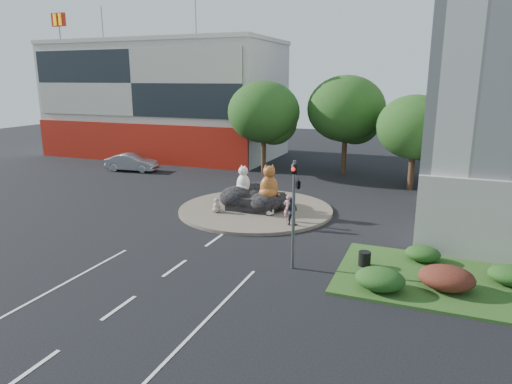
% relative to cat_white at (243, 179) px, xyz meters
% --- Properties ---
extents(ground, '(120.00, 120.00, 0.00)m').
position_rel_cat_white_xyz_m(ground, '(0.95, -10.21, -2.03)').
color(ground, black).
rests_on(ground, ground).
extents(roundabout_island, '(10.00, 10.00, 0.20)m').
position_rel_cat_white_xyz_m(roundabout_island, '(0.95, -0.21, -1.93)').
color(roundabout_island, brown).
rests_on(roundabout_island, ground).
extents(rock_plinth, '(3.20, 2.60, 0.90)m').
position_rel_cat_white_xyz_m(rock_plinth, '(0.95, -0.21, -1.38)').
color(rock_plinth, black).
rests_on(rock_plinth, roundabout_island).
extents(shophouse_block, '(25.20, 12.30, 17.40)m').
position_rel_cat_white_xyz_m(shophouse_block, '(-17.06, 17.71, 4.15)').
color(shophouse_block, '#BCB5A9').
rests_on(shophouse_block, ground).
extents(grass_verge, '(10.00, 6.00, 0.12)m').
position_rel_cat_white_xyz_m(grass_verge, '(12.95, -7.21, -1.97)').
color(grass_verge, '#1C4A18').
rests_on(grass_verge, ground).
extents(tree_left, '(6.46, 6.46, 8.27)m').
position_rel_cat_white_xyz_m(tree_left, '(-2.98, 11.86, 3.21)').
color(tree_left, '#382314').
rests_on(tree_left, ground).
extents(tree_mid, '(6.84, 6.84, 8.76)m').
position_rel_cat_white_xyz_m(tree_mid, '(4.02, 13.86, 3.52)').
color(tree_mid, '#382314').
rests_on(tree_mid, ground).
extents(tree_right, '(5.70, 5.70, 7.30)m').
position_rel_cat_white_xyz_m(tree_right, '(10.02, 9.86, 2.60)').
color(tree_right, '#382314').
rests_on(tree_right, ground).
extents(hedge_near_green, '(2.00, 1.60, 0.90)m').
position_rel_cat_white_xyz_m(hedge_near_green, '(9.95, -9.21, -1.46)').
color(hedge_near_green, '#193E13').
rests_on(hedge_near_green, grass_verge).
extents(hedge_red, '(2.20, 1.76, 0.99)m').
position_rel_cat_white_xyz_m(hedge_red, '(12.45, -8.21, -1.42)').
color(hedge_red, '#451213').
rests_on(hedge_red, grass_verge).
extents(hedge_mid_green, '(1.80, 1.44, 0.81)m').
position_rel_cat_white_xyz_m(hedge_mid_green, '(14.95, -6.71, -1.51)').
color(hedge_mid_green, '#193E13').
rests_on(hedge_mid_green, grass_verge).
extents(hedge_back_green, '(1.60, 1.28, 0.72)m').
position_rel_cat_white_xyz_m(hedge_back_green, '(11.45, -5.41, -1.55)').
color(hedge_back_green, '#193E13').
rests_on(hedge_back_green, grass_verge).
extents(traffic_light, '(0.44, 1.24, 5.00)m').
position_rel_cat_white_xyz_m(traffic_light, '(6.04, -8.21, 1.59)').
color(traffic_light, '#595B60').
rests_on(traffic_light, ground).
extents(street_lamp, '(2.34, 0.22, 8.06)m').
position_rel_cat_white_xyz_m(street_lamp, '(13.76, -2.21, 2.52)').
color(street_lamp, '#595B60').
rests_on(street_lamp, ground).
extents(cat_white, '(1.45, 1.39, 1.87)m').
position_rel_cat_white_xyz_m(cat_white, '(0.00, 0.00, 0.00)').
color(cat_white, silver).
rests_on(cat_white, rock_plinth).
extents(cat_tabby, '(1.70, 1.63, 2.19)m').
position_rel_cat_white_xyz_m(cat_tabby, '(2.05, -0.68, 0.16)').
color(cat_tabby, '#B66026').
rests_on(cat_tabby, rock_plinth).
extents(kitten_calico, '(0.66, 0.59, 0.96)m').
position_rel_cat_white_xyz_m(kitten_calico, '(-1.01, -1.97, -1.35)').
color(kitten_calico, white).
rests_on(kitten_calico, roundabout_island).
extents(kitten_white, '(0.66, 0.62, 0.89)m').
position_rel_cat_white_xyz_m(kitten_white, '(2.37, -1.31, -1.39)').
color(kitten_white, beige).
rests_on(kitten_white, roundabout_island).
extents(pedestrian_pink, '(0.60, 0.42, 1.59)m').
position_rel_cat_white_xyz_m(pedestrian_pink, '(3.77, -2.07, -1.04)').
color(pedestrian_pink, '#C17D88').
rests_on(pedestrian_pink, roundabout_island).
extents(pedestrian_dark, '(0.81, 0.64, 1.64)m').
position_rel_cat_white_xyz_m(pedestrian_dark, '(4.16, -2.67, -1.02)').
color(pedestrian_dark, '#212129').
rests_on(pedestrian_dark, roundabout_island).
extents(parked_car, '(5.06, 2.41, 1.60)m').
position_rel_cat_white_xyz_m(parked_car, '(-14.75, 7.92, -1.23)').
color(parked_car, '#A8A9B0').
rests_on(parked_car, ground).
extents(litter_bin, '(0.66, 0.66, 0.66)m').
position_rel_cat_white_xyz_m(litter_bin, '(9.00, -6.96, -1.58)').
color(litter_bin, black).
rests_on(litter_bin, grass_verge).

